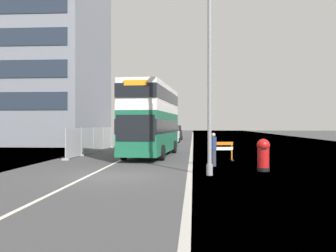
% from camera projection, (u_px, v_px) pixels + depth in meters
% --- Properties ---
extents(ground, '(140.00, 280.00, 0.10)m').
position_uv_depth(ground, '(127.00, 177.00, 16.99)').
color(ground, '#424244').
extents(double_decker_bus, '(3.32, 11.46, 5.08)m').
position_uv_depth(double_decker_bus, '(152.00, 119.00, 27.85)').
color(double_decker_bus, '#196042').
rests_on(double_decker_bus, ground).
extents(lamppost_foreground, '(0.29, 0.70, 9.09)m').
position_uv_depth(lamppost_foreground, '(210.00, 80.00, 17.11)').
color(lamppost_foreground, gray).
rests_on(lamppost_foreground, ground).
extents(red_pillar_postbox, '(0.63, 0.63, 1.59)m').
position_uv_depth(red_pillar_postbox, '(263.00, 153.00, 18.68)').
color(red_pillar_postbox, black).
rests_on(red_pillar_postbox, ground).
extents(roadworks_barrier, '(1.47, 0.74, 1.19)m').
position_uv_depth(roadworks_barrier, '(222.00, 149.00, 24.09)').
color(roadworks_barrier, orange).
rests_on(roadworks_barrier, ground).
extents(construction_site_fence, '(0.44, 24.00, 2.10)m').
position_uv_depth(construction_site_fence, '(107.00, 138.00, 36.26)').
color(construction_site_fence, '#A8AAAD').
rests_on(construction_site_fence, ground).
extents(car_oncoming_near, '(2.08, 3.84, 2.14)m').
position_uv_depth(car_oncoming_near, '(167.00, 136.00, 42.55)').
color(car_oncoming_near, navy).
rests_on(car_oncoming_near, ground).
extents(car_receding_mid, '(2.09, 4.13, 2.10)m').
position_uv_depth(car_receding_mid, '(172.00, 135.00, 49.31)').
color(car_receding_mid, silver).
rests_on(car_receding_mid, ground).
extents(car_receding_far, '(1.92, 4.38, 2.19)m').
position_uv_depth(car_receding_far, '(176.00, 133.00, 58.48)').
color(car_receding_far, black).
rests_on(car_receding_far, ground).
extents(car_far_side, '(2.08, 4.32, 2.11)m').
position_uv_depth(car_far_side, '(159.00, 132.00, 65.72)').
color(car_far_side, slate).
rests_on(car_far_side, ground).
extents(bare_tree_far_verge_near, '(2.47, 2.54, 5.03)m').
position_uv_depth(bare_tree_far_verge_near, '(41.00, 123.00, 45.23)').
color(bare_tree_far_verge_near, '#4C3D2D').
rests_on(bare_tree_far_verge_near, ground).
extents(pedestrian_at_kerb, '(0.34, 0.34, 1.83)m').
position_uv_depth(pedestrian_at_kerb, '(213.00, 149.00, 20.88)').
color(pedestrian_at_kerb, '#2D3342').
rests_on(pedestrian_at_kerb, ground).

